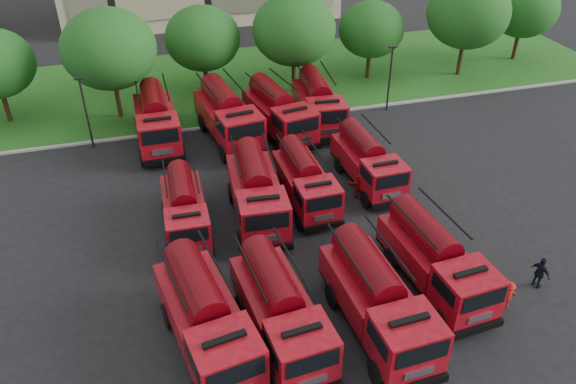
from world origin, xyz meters
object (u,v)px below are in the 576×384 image
fire_truck_2 (377,299)px  fire_truck_9 (228,116)px  fire_truck_3 (435,259)px  firefighter_5 (358,197)px  fire_truck_6 (305,180)px  firefighter_4 (181,273)px  fire_truck_8 (156,120)px  fire_truck_4 (185,209)px  fire_truck_1 (280,310)px  fire_truck_11 (318,103)px  fire_truck_5 (256,192)px  fire_truck_10 (279,112)px  firefighter_0 (418,368)px  fire_truck_0 (206,318)px  firefighter_2 (536,287)px  fire_truck_7 (368,161)px  firefighter_3 (504,307)px

fire_truck_2 → fire_truck_9: (-2.84, 19.25, 0.11)m
fire_truck_3 → firefighter_5: fire_truck_3 is taller
fire_truck_6 → firefighter_4: fire_truck_6 is taller
fire_truck_8 → fire_truck_4: bearing=-87.0°
fire_truck_3 → firefighter_4: size_ratio=3.88×
fire_truck_3 → fire_truck_1: bearing=-176.1°
fire_truck_11 → fire_truck_5: bearing=-119.1°
fire_truck_4 → firefighter_4: (-0.75, -3.47, -1.46)m
fire_truck_9 → firefighter_4: 14.31m
fire_truck_5 → firefighter_5: fire_truck_5 is taller
fire_truck_10 → firefighter_0: bearing=-100.0°
fire_truck_0 → firefighter_2: (15.87, -0.70, -1.73)m
fire_truck_5 → fire_truck_6: 3.13m
fire_truck_7 → fire_truck_4: bearing=-172.6°
fire_truck_2 → fire_truck_10: bearing=85.1°
fire_truck_0 → fire_truck_5: fire_truck_0 is taller
fire_truck_6 → firefighter_4: bearing=-152.1°
fire_truck_3 → fire_truck_6: bearing=109.6°
fire_truck_1 → fire_truck_10: 19.00m
fire_truck_0 → firefighter_5: bearing=31.1°
fire_truck_6 → firefighter_5: (3.25, -0.38, -1.52)m
fire_truck_2 → fire_truck_3: (3.74, 1.78, -0.06)m
fire_truck_11 → firefighter_3: size_ratio=5.12×
fire_truck_5 → firefighter_0: (3.93, -12.15, -1.72)m
fire_truck_8 → fire_truck_7: bearing=-36.4°
fire_truck_6 → firefighter_2: 13.30m
fire_truck_10 → fire_truck_0: bearing=-124.2°
fire_truck_8 → fire_truck_9: fire_truck_9 is taller
firefighter_0 → firefighter_4: firefighter_4 is taller
fire_truck_10 → fire_truck_8: bearing=162.5°
fire_truck_5 → fire_truck_7: fire_truck_5 is taller
fire_truck_9 → firefighter_0: bearing=-88.0°
fire_truck_6 → firefighter_0: 12.96m
fire_truck_2 → firefighter_4: 10.01m
fire_truck_0 → fire_truck_11: 21.84m
fire_truck_6 → firefighter_0: size_ratio=4.02×
fire_truck_4 → fire_truck_10: size_ratio=0.81×
fire_truck_3 → fire_truck_6: (-3.77, 8.49, -0.14)m
fire_truck_4 → fire_truck_6: bearing=8.6°
firefighter_2 → fire_truck_8: bearing=22.5°
fire_truck_0 → firefighter_4: fire_truck_0 is taller
fire_truck_4 → fire_truck_7: (11.37, 1.82, 0.09)m
fire_truck_3 → firefighter_0: fire_truck_3 is taller
fire_truck_8 → fire_truck_10: size_ratio=0.97×
fire_truck_2 → fire_truck_3: bearing=22.8°
fire_truck_4 → firefighter_3: 16.76m
fire_truck_6 → firefighter_2: size_ratio=3.84×
fire_truck_9 → firefighter_3: size_ratio=5.49×
fire_truck_2 → fire_truck_7: 12.05m
fire_truck_4 → fire_truck_9: fire_truck_9 is taller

